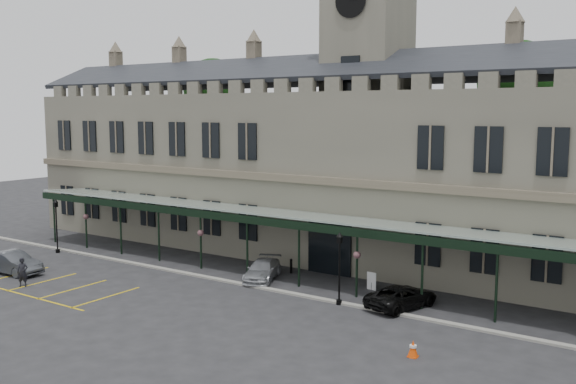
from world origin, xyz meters
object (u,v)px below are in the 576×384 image
Objects in this scene: lamp_post_left at (56,221)px; car_van at (402,296)px; traffic_cone at (413,349)px; person_a at (22,272)px; clock_tower at (368,77)px; station_building at (366,171)px; car_taxi at (263,270)px; lamp_post_mid at (339,262)px; sign_board at (372,281)px; car_left_b at (12,263)px.

car_van is at bearing 4.15° from lamp_post_left.
traffic_cone is 0.42× the size of person_a.
clock_tower reaches higher than traffic_cone.
car_taxi is (-2.82, -8.66, -5.84)m from station_building.
traffic_cone is at bearing -36.90° from lamp_post_mid.
traffic_cone is at bearing -56.09° from station_building.
clock_tower reaches higher than lamp_post_left.
sign_board reaches higher than traffic_cone.
lamp_post_left is at bearing 91.57° from person_a.
clock_tower is at bearing 110.05° from lamp_post_mid.
lamp_post_mid is 5.45× the size of traffic_cone.
clock_tower is 5.53× the size of car_van.
person_a is (-21.09, -9.14, 0.28)m from car_van.
sign_board is at bearing -68.93° from car_left_b.
lamp_post_mid is at bearing -37.12° from car_taxi.
sign_board is 3.70m from car_van.
clock_tower is 22.60m from traffic_cone.
car_taxi is 9.83m from car_van.
lamp_post_left is at bearing -178.75° from lamp_post_mid.
car_left_b is at bearing -172.48° from car_taxi.
clock_tower is at bearing 126.99° from sign_board.
car_van is at bearing -23.86° from car_taxi.
clock_tower is 22.90× the size of sign_board.
station_building is 23.71m from person_a.
lamp_post_mid is at bearing -69.80° from station_building.
car_taxi is at bearing 152.82° from traffic_cone.
lamp_post_mid reaches higher than sign_board.
traffic_cone is 0.17× the size of car_van.
lamp_post_mid reaches higher than person_a.
car_left_b is at bearing -163.89° from lamp_post_mid.
traffic_cone is at bearing 134.00° from car_van.
car_taxi is (17.61, 2.43, -1.83)m from lamp_post_left.
sign_board is 0.24× the size of car_left_b.
car_van is (24.50, 7.64, -0.12)m from car_left_b.
lamp_post_left reaches higher than sign_board.
sign_board is 0.24× the size of car_van.
station_building is 9.94m from sign_board.
traffic_cone is (6.49, -4.87, -2.07)m from lamp_post_mid.
station_building is 2.42× the size of clock_tower.
station_building reaches higher than lamp_post_mid.
sign_board is (4.04, -6.87, -5.94)m from station_building.
traffic_cone is 0.70× the size of sign_board.
lamp_post_mid is 0.92× the size of car_van.
lamp_post_mid is 3.80× the size of sign_board.
person_a is at bearing -48.43° from lamp_post_left.
lamp_post_mid is at bearing 143.10° from traffic_cone.
station_building is 10.82m from car_taxi.
car_taxi is 0.96× the size of car_van.
station_building is 14.57× the size of lamp_post_mid.
lamp_post_mid is at bearing 41.04° from car_van.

